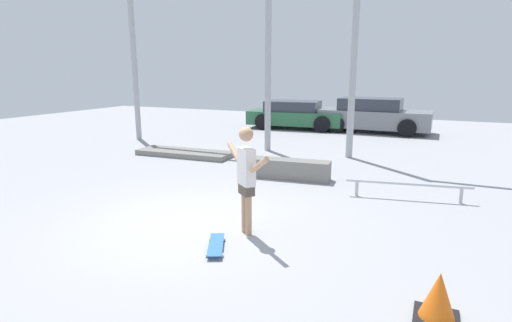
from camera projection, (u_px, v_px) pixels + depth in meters
ground_plane at (192, 223)px, 6.87m from camera, size 36.00×36.00×0.00m
skateboarder at (246, 174)px, 6.21m from camera, size 1.13×0.94×1.72m
skateboard at (216, 245)px, 5.85m from camera, size 0.54×0.81×0.08m
grind_box at (288, 169)px, 9.67m from camera, size 2.08×0.67×0.47m
manual_pad at (185, 153)px, 12.31m from camera, size 3.04×1.14×0.16m
grind_rail at (408, 186)px, 8.06m from camera, size 2.41×0.49×0.36m
canopy_support_left at (195, 26)px, 13.38m from camera, size 5.57×0.20×6.72m
canopy_support_right at (463, 12)px, 10.12m from camera, size 5.57×0.20×6.72m
parked_car_green at (296, 115)px, 18.11m from camera, size 4.42×2.29×1.24m
parked_car_grey at (373, 116)px, 16.98m from camera, size 4.57×1.98×1.44m
traffic_cone at (438, 297)px, 4.14m from camera, size 0.45×0.45×0.53m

